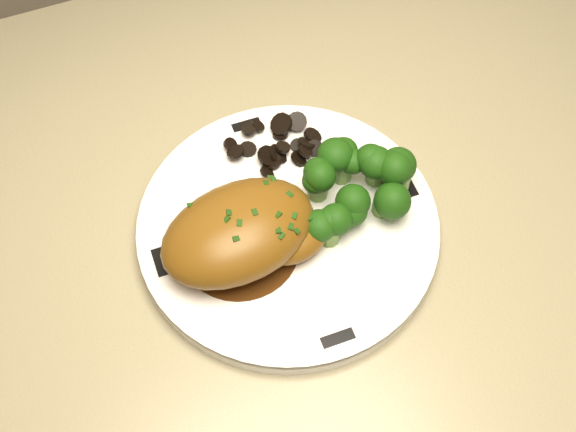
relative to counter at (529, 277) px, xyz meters
name	(u,v)px	position (x,y,z in m)	size (l,w,h in m)	color
counter	(529,277)	(0.00, 0.00, 0.00)	(1.98, 0.66, 0.98)	#533026
plate	(288,228)	(-0.39, -0.03, 0.43)	(0.24, 0.24, 0.02)	white
rim_accent_0	(246,125)	(-0.39, 0.07, 0.44)	(0.03, 0.01, 0.00)	black
rim_accent_1	(160,262)	(-0.49, -0.03, 0.44)	(0.03, 0.01, 0.00)	black
rim_accent_2	(338,338)	(-0.39, -0.14, 0.44)	(0.03, 0.01, 0.00)	black
rim_accent_3	(408,185)	(-0.28, -0.03, 0.44)	(0.03, 0.01, 0.00)	black
gravy_pool	(240,247)	(-0.43, -0.04, 0.44)	(0.09, 0.09, 0.00)	#3F210B
chicken_breast	(245,233)	(-0.43, -0.04, 0.47)	(0.14, 0.10, 0.05)	brown
mushroom_pile	(277,145)	(-0.37, 0.04, 0.45)	(0.08, 0.06, 0.02)	black
broccoli_florets	(358,186)	(-0.33, -0.03, 0.46)	(0.10, 0.08, 0.04)	olive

